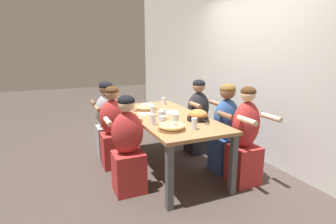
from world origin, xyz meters
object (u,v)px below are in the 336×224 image
skillet_bowl (198,116)px  diner_far_right (245,141)px  empty_plate_c (144,114)px  empty_plate_a (147,104)px  pizza_board_second (146,108)px  drinking_glass_e (163,121)px  pizza_board_main (172,127)px  drinking_glass_h (163,115)px  drinking_glass_a (153,112)px  diner_near_midright (128,149)px  drinking_glass_c (164,101)px  diner_far_midright (226,132)px  diner_near_midleft (114,131)px  drinking_glass_f (153,120)px  diner_near_left (108,122)px  cocktail_glass_blue (152,109)px  empty_plate_b (171,112)px  drinking_glass_d (176,119)px  diner_far_midleft (198,120)px  drinking_glass_g (194,124)px  drinking_glass_b (161,117)px  drinking_glass_i (132,108)px

skillet_bowl → diner_far_right: bearing=45.9°
empty_plate_c → empty_plate_a: bearing=157.3°
pizza_board_second → empty_plate_a: bearing=157.6°
skillet_bowl → drinking_glass_e: skillet_bowl is taller
pizza_board_main → drinking_glass_h: bearing=169.4°
drinking_glass_a → empty_plate_a: bearing=166.1°
empty_plate_a → diner_near_midright: bearing=-28.5°
drinking_glass_c → diner_far_midright: 1.23m
empty_plate_c → diner_near_midleft: bearing=-112.5°
drinking_glass_e → diner_far_right: diner_far_right is taller
drinking_glass_f → empty_plate_c: bearing=172.3°
drinking_glass_h → diner_near_left: 1.11m
empty_plate_a → drinking_glass_c: size_ratio=1.75×
cocktail_glass_blue → diner_near_midright: size_ratio=0.12×
diner_near_midleft → cocktail_glass_blue: bearing=-11.4°
empty_plate_b → diner_near_left: 1.02m
skillet_bowl → diner_far_midright: size_ratio=0.33×
empty_plate_a → drinking_glass_h: bearing=-7.5°
pizza_board_main → diner_far_right: size_ratio=0.26×
empty_plate_b → drinking_glass_d: 0.59m
pizza_board_main → drinking_glass_h: drinking_glass_h is taller
empty_plate_c → cocktail_glass_blue: (-0.06, 0.14, 0.04)m
diner_near_left → diner_far_midleft: diner_far_midleft is taller
diner_far_midleft → diner_far_right: 1.12m
drinking_glass_e → drinking_glass_f: (-0.05, -0.11, 0.01)m
diner_near_midleft → pizza_board_main: bearing=-65.3°
drinking_glass_h → drinking_glass_c: bearing=156.7°
drinking_glass_h → diner_near_midleft: (-0.52, -0.53, -0.29)m
empty_plate_a → drinking_glass_h: (0.97, -0.13, 0.05)m
drinking_glass_a → drinking_glass_f: size_ratio=1.13×
drinking_glass_g → diner_near_left: diner_near_left is taller
drinking_glass_c → drinking_glass_f: size_ratio=0.89×
skillet_bowl → drinking_glass_a: (-0.41, -0.45, 0.00)m
pizza_board_main → drinking_glass_e: 0.22m
diner_near_midleft → diner_far_midleft: bearing=-0.6°
empty_plate_a → diner_far_midright: size_ratio=0.16×
cocktail_glass_blue → diner_far_midleft: diner_far_midleft is taller
pizza_board_second → drinking_glass_c: 0.48m
drinking_glass_d → diner_near_midleft: 1.01m
diner_far_midleft → drinking_glass_h: bearing=32.0°
drinking_glass_f → diner_far_right: bearing=66.6°
cocktail_glass_blue → drinking_glass_e: size_ratio=1.29×
cocktail_glass_blue → drinking_glass_b: size_ratio=0.98×
drinking_glass_g → drinking_glass_i: 1.18m
empty_plate_a → drinking_glass_f: 1.20m
drinking_glass_d → empty_plate_a: bearing=176.8°
cocktail_glass_blue → drinking_glass_c: size_ratio=1.22×
drinking_glass_i → diner_far_midleft: bearing=85.9°
drinking_glass_a → drinking_glass_c: size_ratio=1.27×
diner_far_midright → drinking_glass_f: bearing=-2.8°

